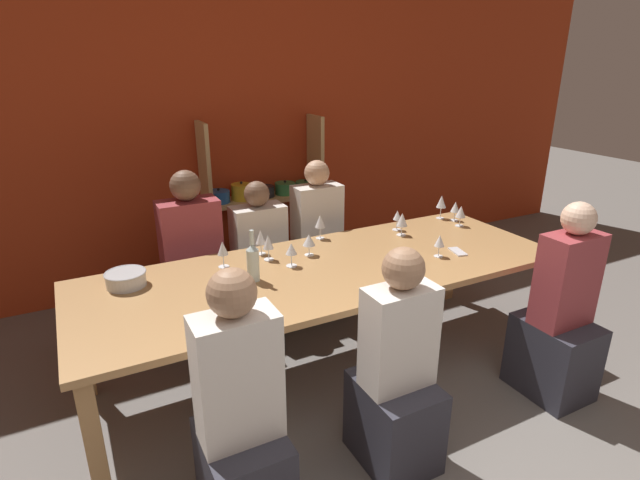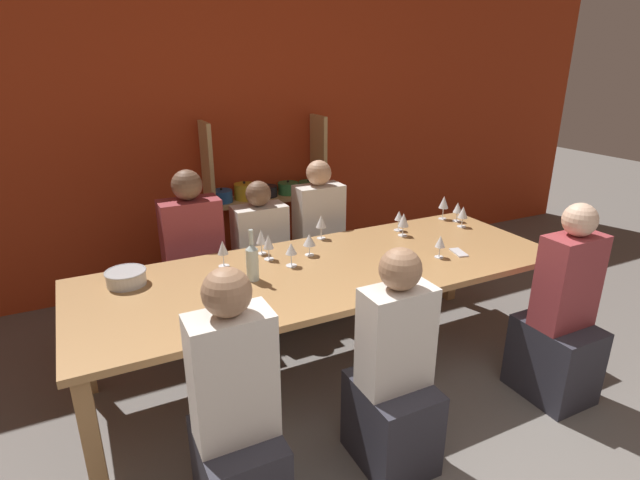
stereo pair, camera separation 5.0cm
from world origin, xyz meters
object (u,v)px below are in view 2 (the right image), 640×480
Objects in this scene: shelf_unit at (267,221)px; wine_glass_white_c at (268,243)px; dining_table at (327,277)px; wine_glass_red_b at (309,240)px; wine_glass_red_c at (321,222)px; person_near_a at (559,328)px; wine_glass_empty_a at (444,203)px; person_near_c at (237,432)px; wine_bottle_green at (252,261)px; wine_glass_red_d at (440,242)px; person_far_b at (262,272)px; person_near_b at (393,388)px; person_far_c at (319,255)px; wine_glass_red_a at (291,250)px; mixing_bowl at (126,277)px; wine_glass_empty_b at (223,248)px; wine_glass_empty_c at (399,216)px; wine_glass_empty_e at (403,220)px; wine_glass_white_b at (463,213)px; person_far_a at (196,277)px; cell_phone at (459,252)px; wine_glass_empty_d at (458,208)px.

wine_glass_white_c is at bearing -110.12° from shelf_unit.
wine_glass_red_b is (-0.01, 0.23, 0.17)m from dining_table.
wine_glass_red_c is 0.14× the size of person_near_a.
wine_glass_empty_a is 0.15× the size of person_near_c.
person_near_a is at bearing -96.49° from wine_glass_empty_a.
wine_glass_red_d is at bearing -10.09° from wine_bottle_green.
wine_glass_red_c is 0.16× the size of person_far_b.
person_far_c is (0.44, 1.72, 0.01)m from person_near_b.
wine_glass_red_a is 1.53m from wine_glass_empty_a.
person_near_b is (0.41, -0.89, -0.43)m from wine_bottle_green.
person_far_b is at bearing 28.57° from mixing_bowl.
wine_glass_empty_b is 1.39m from wine_glass_empty_c.
person_near_b is (-0.84, -1.13, -0.43)m from wine_glass_empty_e.
wine_glass_empty_b is at bearing 152.13° from dining_table.
wine_glass_white_c is (-1.02, 0.47, 0.01)m from wine_glass_red_d.
wine_glass_red_b is 0.84m from wine_glass_empty_c.
person_far_b is (0.15, 0.57, -0.46)m from wine_glass_white_c.
person_near_c reaches higher than wine_glass_white_b.
person_far_b is at bearing 92.14° from person_near_b.
mixing_bowl is at bearing 133.22° from person_near_b.
wine_glass_red_c is 1.05× the size of wine_glass_white_c.
wine_glass_white_c is at bearing -174.85° from wine_glass_empty_c.
shelf_unit is 1.98m from mixing_bowl.
person_far_b is at bearing 67.32° from wine_bottle_green.
wine_glass_white_b is 0.13× the size of person_far_a.
wine_glass_empty_b reaches higher than wine_glass_red_b.
dining_table is 0.93m from cell_phone.
wine_glass_red_d is 0.93× the size of cell_phone.
shelf_unit is 0.49× the size of dining_table.
wine_glass_red_a is at bearing -10.59° from mixing_bowl.
wine_bottle_green is at bearing -166.58° from wine_glass_empty_a.
cell_phone is at bearing -133.40° from wine_glass_white_b.
person_far_c is (1.53, 0.56, -0.35)m from mixing_bowl.
person_near_a is at bearing -26.45° from mixing_bowl.
wine_glass_red_b is at bearing 58.66° from person_far_c.
wine_glass_empty_b reaches higher than wine_glass_red_d.
wine_glass_empty_c is at bearing 153.23° from person_far_b.
wine_glass_red_d is at bearing -24.74° from wine_glass_white_c.
person_far_c reaches higher than person_near_c.
person_far_b is at bearing 177.40° from person_far_a.
wine_glass_red_a is at bearing 148.10° from dining_table.
wine_glass_empty_e is at bearing -1.45° from wine_glass_empty_b.
person_near_a is at bearing 0.57° from person_near_b.
wine_glass_empty_c is at bearing 99.51° from cell_phone.
person_far_c reaches higher than wine_glass_white_b.
wine_bottle_green is 2.02× the size of wine_glass_empty_c.
wine_glass_empty_e reaches higher than wine_glass_empty_c.
wine_glass_empty_a is 0.15× the size of person_near_a.
wine_glass_empty_c is at bearing 177.37° from wine_glass_empty_d.
person_near_b is at bearing 75.65° from person_far_c.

